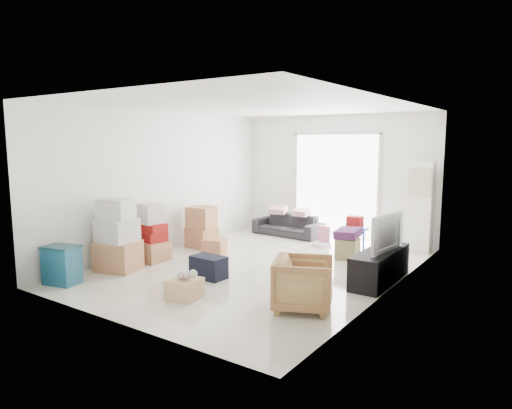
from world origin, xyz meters
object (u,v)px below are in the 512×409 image
at_px(ac_tower, 421,207).
at_px(sofa, 288,222).
at_px(ottoman, 347,249).
at_px(storage_bins, 62,265).
at_px(kids_table, 355,226).
at_px(television, 381,246).
at_px(armchair, 303,281).
at_px(wood_crate, 185,289).
at_px(tv_console, 380,266).

distance_m(ac_tower, sofa, 2.93).
distance_m(sofa, ottoman, 2.29).
relative_size(storage_bins, kids_table, 0.87).
xyz_separation_m(television, armchair, (-0.41, -1.67, -0.19)).
relative_size(ac_tower, storage_bins, 3.00).
height_order(armchair, wood_crate, armchair).
relative_size(ac_tower, kids_table, 2.59).
bearing_deg(storage_bins, sofa, 78.92).
distance_m(tv_console, television, 0.31).
distance_m(armchair, ottoman, 2.74).
bearing_deg(storage_bins, kids_table, 58.35).
bearing_deg(ottoman, sofa, 148.82).
height_order(sofa, wood_crate, sofa).
relative_size(television, armchair, 1.35).
xyz_separation_m(television, ottoman, (-0.96, 1.01, -0.37)).
bearing_deg(sofa, tv_console, -33.26).
bearing_deg(armchair, tv_console, -37.61).
height_order(ac_tower, sofa, ac_tower).
distance_m(ac_tower, storage_bins, 6.45).
bearing_deg(television, ac_tower, 7.16).
height_order(ottoman, wood_crate, ottoman).
distance_m(ac_tower, ottoman, 1.76).
relative_size(sofa, storage_bins, 2.76).
relative_size(sofa, kids_table, 2.39).
xyz_separation_m(television, storage_bins, (-3.90, -2.80, -0.27)).
height_order(sofa, ottoman, sofa).
xyz_separation_m(ac_tower, wood_crate, (-1.88, -4.58, -0.74)).
bearing_deg(sofa, television, -33.26).
bearing_deg(television, armchair, 172.07).
relative_size(sofa, ottoman, 4.34).
bearing_deg(armchair, ottoman, -12.15).
bearing_deg(ottoman, television, -46.48).
xyz_separation_m(ac_tower, kids_table, (-1.07, -0.64, -0.39)).
relative_size(tv_console, wood_crate, 3.65).
distance_m(tv_console, armchair, 1.72).
distance_m(ottoman, wood_crate, 3.39).
height_order(storage_bins, kids_table, kids_table).
relative_size(television, kids_table, 1.48).
relative_size(ac_tower, sofa, 1.08).
height_order(ottoman, kids_table, kids_table).
relative_size(armchair, storage_bins, 1.27).
bearing_deg(wood_crate, sofa, 102.57).
height_order(armchair, ottoman, armchair).
height_order(television, ottoman, television).
relative_size(storage_bins, wood_crate, 1.44).
relative_size(armchair, ottoman, 1.99).
xyz_separation_m(sofa, wood_crate, (0.99, -4.43, -0.18)).
distance_m(tv_console, wood_crate, 2.96).
xyz_separation_m(kids_table, wood_crate, (-0.81, -3.94, -0.35)).
relative_size(armchair, wood_crate, 1.82).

